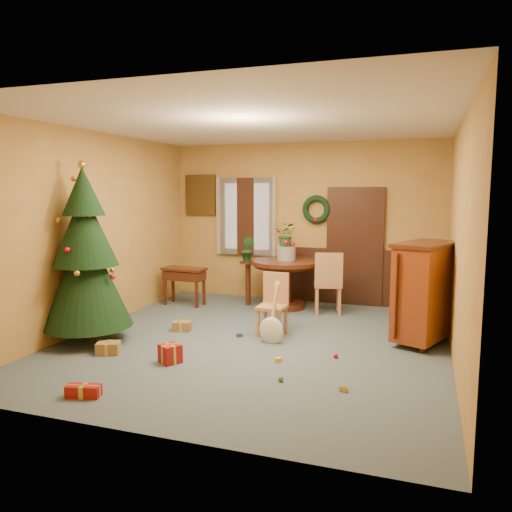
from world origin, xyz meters
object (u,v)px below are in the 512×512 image
at_px(dining_table, 286,275).
at_px(chair_near, 274,302).
at_px(sideboard, 425,290).
at_px(writing_desk, 184,277).
at_px(christmas_tree, 86,257).

height_order(dining_table, chair_near, chair_near).
bearing_deg(sideboard, chair_near, -173.03).
xyz_separation_m(chair_near, writing_desk, (-2.04, 1.25, 0.04)).
relative_size(chair_near, christmas_tree, 0.36).
distance_m(chair_near, sideboard, 2.05).
distance_m(dining_table, christmas_tree, 3.44).
height_order(chair_near, sideboard, sideboard).
bearing_deg(writing_desk, dining_table, 10.95).
bearing_deg(dining_table, christmas_tree, -126.51).
bearing_deg(writing_desk, christmas_tree, -95.61).
distance_m(chair_near, christmas_tree, 2.64).
relative_size(dining_table, christmas_tree, 0.51).
bearing_deg(christmas_tree, writing_desk, 84.39).
bearing_deg(dining_table, writing_desk, -169.05).
bearing_deg(chair_near, christmas_tree, -153.48).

